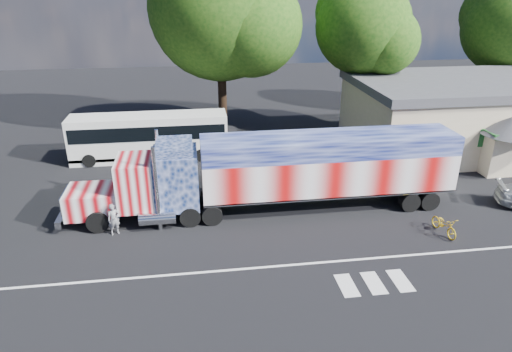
{
  "coord_description": "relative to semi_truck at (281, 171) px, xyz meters",
  "views": [
    {
      "loc": [
        -3.27,
        -20.03,
        11.97
      ],
      "look_at": [
        0.0,
        3.0,
        1.9
      ],
      "focal_mm": 32.0,
      "sensor_mm": 36.0,
      "label": 1
    }
  ],
  "objects": [
    {
      "name": "woman",
      "position": [
        -8.86,
        -1.45,
        -1.52
      ],
      "size": [
        0.71,
        0.6,
        1.66
      ],
      "primitive_type": "imported",
      "rotation": [
        0.0,
        0.0,
        0.4
      ],
      "color": "slate",
      "rests_on": "ground"
    },
    {
      "name": "semi_truck",
      "position": [
        0.0,
        0.0,
        0.0
      ],
      "size": [
        21.45,
        3.39,
        4.57
      ],
      "color": "black",
      "rests_on": "ground"
    },
    {
      "name": "tree_n_mid",
      "position": [
        -1.92,
        14.66,
        7.49
      ],
      "size": [
        11.55,
        11.0,
        15.4
      ],
      "color": "black",
      "rests_on": "ground"
    },
    {
      "name": "hall_building",
      "position": [
        18.61,
        8.4,
        0.26
      ],
      "size": [
        22.4,
        12.8,
        5.2
      ],
      "color": "beige",
      "rests_on": "ground"
    },
    {
      "name": "tree_ne_a",
      "position": [
        9.04,
        13.12,
        6.17
      ],
      "size": [
        7.79,
        7.42,
        12.3
      ],
      "color": "black",
      "rests_on": "ground"
    },
    {
      "name": "coach_bus",
      "position": [
        -7.76,
        9.26,
        -0.69
      ],
      "size": [
        11.01,
        2.56,
        3.2
      ],
      "color": "silver",
      "rests_on": "ground"
    },
    {
      "name": "tree_far_ne",
      "position": [
        23.86,
        16.19,
        5.69
      ],
      "size": [
        8.73,
        8.31,
        12.25
      ],
      "color": "black",
      "rests_on": "ground"
    },
    {
      "name": "bicycle",
      "position": [
        7.74,
        -3.78,
        -1.85
      ],
      "size": [
        0.92,
        1.99,
        1.01
      ],
      "primitive_type": "imported",
      "rotation": [
        0.0,
        0.0,
        0.13
      ],
      "color": "gold",
      "rests_on": "ground"
    },
    {
      "name": "lane_markings",
      "position": [
        0.39,
        -6.22,
        -2.35
      ],
      "size": [
        30.0,
        2.67,
        0.01
      ],
      "color": "silver",
      "rests_on": "ground"
    },
    {
      "name": "ground",
      "position": [
        -1.32,
        -2.46,
        -2.35
      ],
      "size": [
        100.0,
        100.0,
        0.0
      ],
      "primitive_type": "plane",
      "color": "black"
    }
  ]
}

